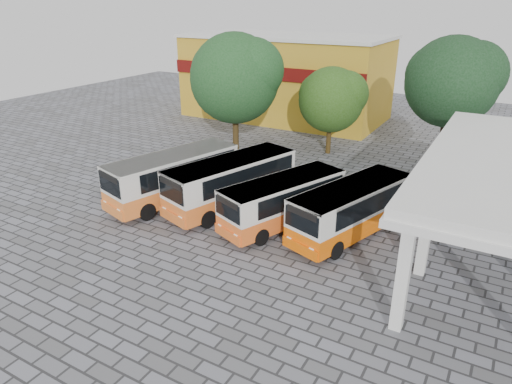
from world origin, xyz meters
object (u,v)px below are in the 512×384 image
Objects in this scene: bus_centre_right at (283,199)px; parked_car at (131,181)px; bus_far_left at (173,175)px; bus_centre_left at (231,181)px; bus_far_right at (352,207)px.

bus_centre_right is 1.99× the size of parked_car.
bus_far_left is at bearing -155.59° from bus_centre_right.
parked_car is (-3.77, 0.15, -1.18)m from bus_far_left.
bus_centre_right is at bearing 8.90° from bus_centre_left.
bus_far_right reaches higher than parked_car.
parked_car is at bearing -157.95° from bus_far_right.
bus_far_right is at bearing 18.76° from bus_centre_left.
bus_far_right is (3.60, 0.72, 0.06)m from bus_centre_right.
bus_centre_right is (3.68, -0.55, -0.18)m from bus_centre_left.
bus_far_left is 10.91m from bus_far_right.
parked_car is at bearing -156.56° from bus_centre_left.
bus_far_left is at bearing -147.97° from bus_centre_left.
bus_centre_right is 11.07m from parked_car.
bus_far_left reaches higher than bus_centre_right.
bus_centre_left is at bearing -167.10° from bus_centre_right.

